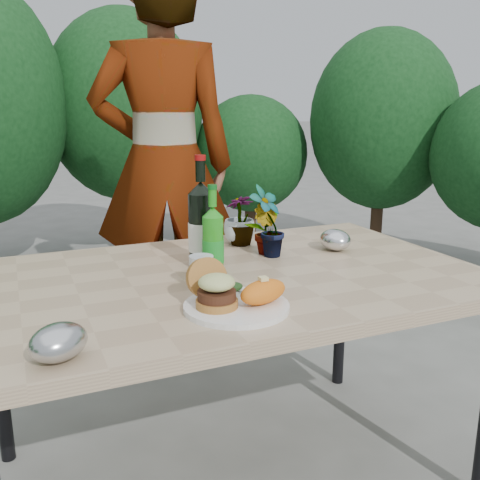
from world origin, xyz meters
name	(u,v)px	position (x,y,z in m)	size (l,w,h in m)	color
ground	(231,476)	(0.00, 0.00, 0.00)	(80.00, 80.00, 0.00)	slate
patio_table	(230,291)	(0.00, 0.00, 0.69)	(1.60, 1.00, 0.75)	tan
shrub_hedge	(118,135)	(-0.01, 1.69, 1.11)	(6.84, 5.01, 2.18)	#382316
dinner_plate	(236,307)	(-0.10, -0.29, 0.76)	(0.28, 0.28, 0.01)	white
burger_stack	(214,288)	(-0.16, -0.27, 0.81)	(0.11, 0.16, 0.11)	#B7722D
sweet_potato	(263,292)	(-0.03, -0.31, 0.80)	(0.15, 0.08, 0.06)	orange
grilled_veg	(229,288)	(-0.08, -0.20, 0.78)	(0.08, 0.05, 0.03)	olive
wine_bottle	(201,225)	(-0.05, 0.14, 0.89)	(0.09, 0.09, 0.37)	black
sparkling_water	(213,241)	(-0.05, 0.03, 0.85)	(0.07, 0.07, 0.29)	#218E19
plastic_cup	(201,271)	(-0.12, -0.08, 0.80)	(0.07, 0.07, 0.10)	silver
seedling_left	(265,220)	(0.20, 0.17, 0.88)	(0.13, 0.09, 0.25)	#20571E
seedling_mid	(269,230)	(0.21, 0.14, 0.85)	(0.11, 0.09, 0.19)	#28541C
seedling_right	(241,220)	(0.18, 0.33, 0.85)	(0.11, 0.11, 0.19)	#22581E
blue_bowl	(239,232)	(0.18, 0.35, 0.80)	(0.12, 0.12, 0.09)	silver
foil_packet_left	(58,342)	(-0.56, -0.40, 0.79)	(0.13, 0.11, 0.08)	#ACAFB3
foil_packet_right	(335,240)	(0.47, 0.12, 0.79)	(0.13, 0.11, 0.08)	silver
person	(164,165)	(0.10, 1.11, 0.98)	(0.72, 0.47, 1.97)	#9F6F4F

